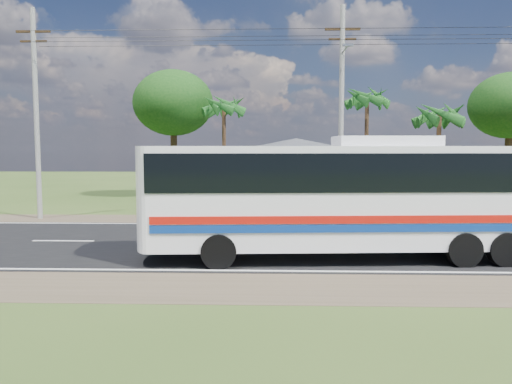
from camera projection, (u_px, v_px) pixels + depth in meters
ground at (286, 243)px, 19.84m from camera, size 120.00×120.00×0.00m
road at (286, 242)px, 19.84m from camera, size 120.00×16.00×0.03m
house at (296, 165)px, 32.52m from camera, size 12.40×10.00×5.00m
utility_poles at (335, 109)px, 25.71m from camera, size 32.80×2.22×11.00m
palm_near at (439, 116)px, 29.99m from camera, size 2.80×2.80×6.70m
palm_mid at (367, 99)px, 34.46m from camera, size 2.80×2.80×8.20m
palm_far at (224, 107)px, 35.32m from camera, size 2.80×2.80×7.70m
tree_behind_house at (173, 103)px, 37.40m from camera, size 6.00×6.00×9.61m
tree_behind_shed at (510, 106)px, 34.68m from camera, size 5.60×5.60×9.02m
coach_bus at (352, 189)px, 16.73m from camera, size 13.51×3.72×4.15m
motorcycle at (345, 209)px, 27.44m from camera, size 1.60×0.76×0.81m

